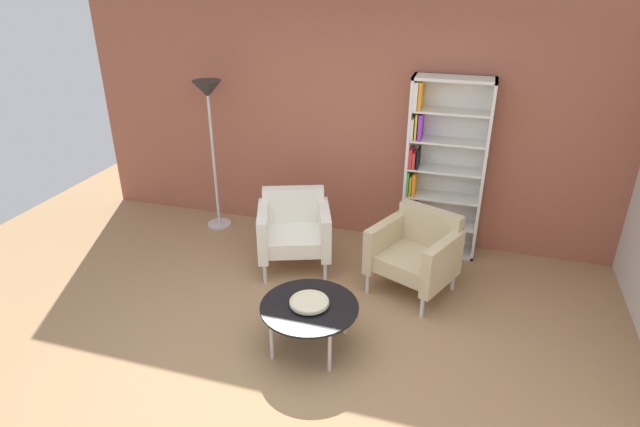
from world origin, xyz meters
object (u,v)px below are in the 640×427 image
object	(u,v)px
bookshelf_tall	(439,169)
floor_lamp_torchiere	(209,107)
armchair_corner_red	(416,251)
decorative_bowl	(309,302)
armchair_near_window	(294,229)
coffee_table_low	(309,309)

from	to	relation	value
bookshelf_tall	floor_lamp_torchiere	size ratio (longest dim) A/B	1.09
armchair_corner_red	floor_lamp_torchiere	xyz separation A→B (m)	(-2.45, 0.71, 1.03)
bookshelf_tall	armchair_corner_red	distance (m)	1.03
decorative_bowl	armchair_near_window	world-z (taller)	armchair_near_window
coffee_table_low	decorative_bowl	bearing A→B (deg)	-63.43
coffee_table_low	armchair_near_window	distance (m)	1.34
armchair_corner_red	bookshelf_tall	bearing A→B (deg)	108.62
decorative_bowl	armchair_corner_red	world-z (taller)	armchair_corner_red
coffee_table_low	decorative_bowl	xyz separation A→B (m)	(0.00, -0.00, 0.06)
coffee_table_low	bookshelf_tall	bearing A→B (deg)	68.40
decorative_bowl	armchair_near_window	size ratio (longest dim) A/B	0.36
armchair_near_window	armchair_corner_red	bearing A→B (deg)	-25.07
armchair_corner_red	floor_lamp_torchiere	distance (m)	2.75
armchair_near_window	armchair_corner_red	world-z (taller)	same
coffee_table_low	armchair_corner_red	bearing A→B (deg)	57.33
armchair_near_window	coffee_table_low	bearing A→B (deg)	-85.51
armchair_near_window	armchair_corner_red	xyz separation A→B (m)	(1.27, -0.11, 0.00)
decorative_bowl	floor_lamp_torchiere	size ratio (longest dim) A/B	0.18
decorative_bowl	floor_lamp_torchiere	world-z (taller)	floor_lamp_torchiere
armchair_corner_red	floor_lamp_torchiere	bearing A→B (deg)	-172.56
coffee_table_low	armchair_corner_red	world-z (taller)	armchair_corner_red
coffee_table_low	floor_lamp_torchiere	bearing A→B (deg)	133.85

